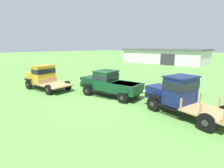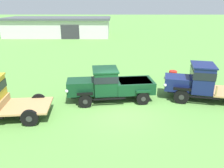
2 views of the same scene
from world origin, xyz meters
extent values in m
plane|color=#5B9342|center=(0.00, 0.00, 0.00)|extent=(240.00, 240.00, 0.00)
cube|color=silver|center=(-10.88, 31.24, 1.56)|extent=(18.91, 7.64, 3.11)
cube|color=#474C51|center=(-10.88, 31.24, 3.29)|extent=(19.51, 8.44, 0.36)
cube|color=#2D2D33|center=(-8.04, 27.38, 1.20)|extent=(3.20, 0.08, 2.40)
cylinder|color=black|center=(-4.66, -1.64, 0.44)|extent=(0.90, 0.26, 0.88)
cylinder|color=#2D2D2D|center=(-4.65, -1.75, 0.44)|extent=(0.31, 0.06, 0.31)
cylinder|color=black|center=(-4.85, 0.40, 0.44)|extent=(0.90, 0.26, 0.88)
cylinder|color=#2D2D2D|center=(-4.86, 0.50, 0.44)|extent=(0.31, 0.06, 0.31)
cube|color=black|center=(-6.48, -0.79, 0.52)|extent=(4.88, 1.59, 0.12)
cube|color=black|center=(-6.90, 0.18, 0.50)|extent=(1.55, 0.29, 0.05)
cube|color=tan|center=(-5.13, -0.66, 0.63)|extent=(2.68, 2.32, 0.10)
cube|color=tan|center=(-6.33, -0.78, 0.86)|extent=(0.27, 1.95, 0.44)
cylinder|color=black|center=(-2.11, 0.47, 0.41)|extent=(0.84, 0.28, 0.82)
cylinder|color=#2D2D2D|center=(-2.09, 0.36, 0.41)|extent=(0.29, 0.07, 0.29)
cylinder|color=black|center=(-2.35, 2.37, 0.41)|extent=(0.84, 0.28, 0.82)
cylinder|color=#2D2D2D|center=(-2.36, 2.48, 0.41)|extent=(0.29, 0.07, 0.29)
cylinder|color=black|center=(1.37, 0.90, 0.41)|extent=(0.84, 0.28, 0.82)
cylinder|color=#2D2D2D|center=(1.39, 0.80, 0.41)|extent=(0.29, 0.07, 0.29)
cylinder|color=black|center=(1.14, 2.81, 0.41)|extent=(0.84, 0.28, 0.82)
cylinder|color=#2D2D2D|center=(1.12, 2.91, 0.41)|extent=(0.29, 0.07, 0.29)
cube|color=black|center=(-0.61, 1.62, 0.49)|extent=(5.08, 1.66, 0.12)
cube|color=#0F381E|center=(-2.47, 1.39, 0.98)|extent=(1.82, 1.54, 0.86)
cube|color=silver|center=(-3.27, 1.29, 0.94)|extent=(0.19, 1.05, 0.65)
sphere|color=silver|center=(-3.19, 0.58, 1.00)|extent=(0.20, 0.20, 0.20)
sphere|color=silver|center=(-3.37, 2.00, 1.00)|extent=(0.20, 0.20, 0.20)
cube|color=black|center=(-2.11, 0.47, 0.87)|extent=(0.96, 0.32, 0.12)
cube|color=black|center=(-2.35, 2.37, 0.87)|extent=(0.96, 0.32, 0.12)
cube|color=#0F381E|center=(-0.95, 1.58, 1.28)|extent=(1.60, 1.85, 1.46)
cube|color=black|center=(-0.95, 1.58, 1.61)|extent=(1.66, 1.89, 0.41)
cube|color=#0F381E|center=(-0.95, 1.58, 2.05)|extent=(1.74, 1.94, 0.08)
cube|color=black|center=(-0.70, 0.66, 0.47)|extent=(1.96, 0.38, 0.05)
cube|color=black|center=(-0.93, 2.53, 0.47)|extent=(1.96, 0.38, 0.05)
cube|color=#0F381E|center=(0.91, 1.81, 0.92)|extent=(2.55, 2.04, 0.73)
cube|color=black|center=(0.91, 1.81, 1.25)|extent=(2.15, 1.73, 0.06)
cube|color=#0F381E|center=(1.37, 0.90, 0.87)|extent=(0.92, 0.31, 0.12)
cube|color=#0F381E|center=(1.14, 2.81, 0.87)|extent=(0.92, 0.31, 0.12)
cylinder|color=black|center=(3.75, 1.05, 0.46)|extent=(0.93, 0.34, 0.92)
cylinder|color=#2D2D2D|center=(3.73, 0.97, 0.46)|extent=(0.32, 0.10, 0.32)
cylinder|color=black|center=(4.19, 3.04, 0.46)|extent=(0.93, 0.34, 0.92)
cylinder|color=#2D2D2D|center=(4.21, 3.12, 0.46)|extent=(0.32, 0.10, 0.32)
cube|color=black|center=(5.51, 1.70, 0.54)|extent=(4.95, 2.15, 0.12)
cube|color=#141E51|center=(3.74, 2.10, 1.02)|extent=(1.88, 1.74, 0.83)
cube|color=silver|center=(2.98, 2.27, 0.98)|extent=(0.30, 1.10, 0.62)
sphere|color=silver|center=(2.80, 1.53, 1.04)|extent=(0.20, 0.20, 0.20)
sphere|color=silver|center=(3.14, 3.01, 1.04)|extent=(0.20, 0.20, 0.20)
cube|color=black|center=(3.75, 1.05, 0.97)|extent=(1.08, 0.43, 0.12)
cube|color=black|center=(4.19, 3.04, 0.97)|extent=(1.08, 0.43, 0.12)
cube|color=#141E51|center=(5.13, 1.78, 1.43)|extent=(1.62, 2.02, 1.65)
cube|color=black|center=(5.13, 1.78, 1.80)|extent=(1.67, 2.07, 0.46)
cube|color=#141E51|center=(5.13, 1.78, 2.29)|extent=(1.76, 2.12, 0.08)
cube|color=black|center=(5.04, 0.79, 0.52)|extent=(1.75, 0.52, 0.05)
cube|color=black|center=(5.47, 2.73, 0.52)|extent=(1.75, 0.52, 0.05)
cube|color=tan|center=(5.65, 0.68, 1.01)|extent=(0.10, 0.10, 0.62)
cube|color=tan|center=(6.07, 2.56, 1.01)|extent=(0.10, 0.10, 0.62)
cylinder|color=red|center=(4.24, 5.11, 0.45)|extent=(0.61, 0.61, 0.90)
cylinder|color=maroon|center=(4.24, 5.11, 0.63)|extent=(0.64, 0.64, 0.03)
cylinder|color=maroon|center=(4.24, 5.11, 0.27)|extent=(0.64, 0.64, 0.03)
camera|label=1|loc=(9.04, -8.42, 4.05)|focal=28.00mm
camera|label=2|loc=(-0.43, -11.30, 5.84)|focal=35.00mm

